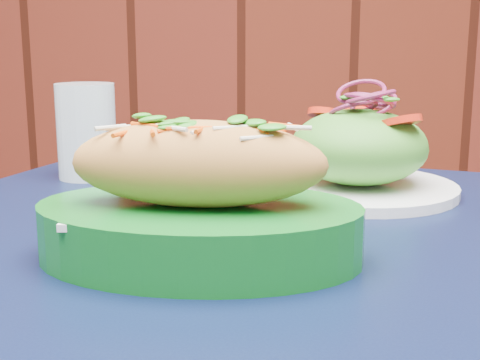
# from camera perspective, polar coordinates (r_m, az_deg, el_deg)

# --- Properties ---
(cafe_table) EXTENTS (0.97, 0.97, 0.75)m
(cafe_table) POSITION_cam_1_polar(r_m,az_deg,el_deg) (0.68, 0.51, -11.76)
(cafe_table) COLOR black
(cafe_table) RESTS_ON ground
(banh_mi_basket) EXTENTS (0.28, 0.18, 0.13)m
(banh_mi_basket) POSITION_cam_1_polar(r_m,az_deg,el_deg) (0.57, -3.55, -2.11)
(banh_mi_basket) COLOR #0D621B
(banh_mi_basket) RESTS_ON cafe_table
(salad_plate) EXTENTS (0.24, 0.24, 0.13)m
(salad_plate) POSITION_cam_1_polar(r_m,az_deg,el_deg) (0.82, 10.08, 2.27)
(salad_plate) COLOR white
(salad_plate) RESTS_ON cafe_table
(water_glass) EXTENTS (0.08, 0.08, 0.13)m
(water_glass) POSITION_cam_1_polar(r_m,az_deg,el_deg) (0.92, -12.97, 4.08)
(water_glass) COLOR silver
(water_glass) RESTS_ON cafe_table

